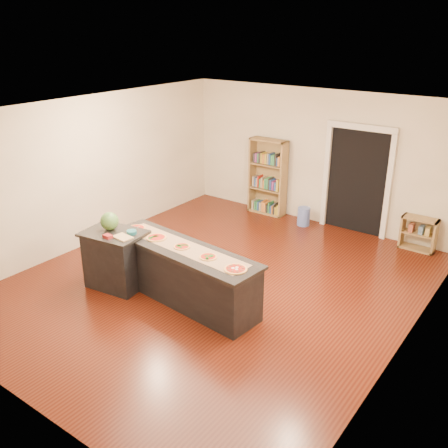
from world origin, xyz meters
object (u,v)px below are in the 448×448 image
Objects in this scene: kitchen_island at (183,273)px; low_shelf at (418,234)px; side_counter at (116,259)px; bookshelf at (268,177)px; watermelon at (109,221)px; waste_bin at (304,216)px.

kitchen_island reaches higher than low_shelf.
bookshelf is (0.21, 4.30, 0.36)m from side_counter.
watermelon is at bearing -94.52° from bookshelf.
kitchen_island is 4.12m from bookshelf.
kitchen_island is 3.84m from waste_bin.
bookshelf is at bearing -179.80° from low_shelf.
bookshelf reaches higher than waste_bin.
waste_bin is at bearing -175.67° from low_shelf.
side_counter is 1.49× the size of low_shelf.
side_counter reaches higher than kitchen_island.
bookshelf is (-0.94, 3.99, 0.39)m from kitchen_island.
bookshelf is 2.61× the size of low_shelf.
side_counter is at bearing -159.73° from kitchen_island.
low_shelf is 2.32m from waste_bin.
side_counter is 4.32m from waste_bin.
low_shelf is 5.67m from watermelon.
watermelon is at bearing -130.66° from low_shelf.
side_counter is (-1.15, -0.30, 0.03)m from kitchen_island.
side_counter is 0.63m from watermelon.
bookshelf is at bearing 79.73° from side_counter.
bookshelf is 4.27m from watermelon.
low_shelf reaches higher than waste_bin.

